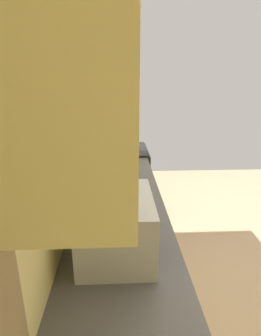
{
  "coord_description": "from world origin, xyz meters",
  "views": [
    {
      "loc": [
        -1.73,
        1.28,
        1.76
      ],
      "look_at": [
        -0.36,
        1.22,
        1.28
      ],
      "focal_mm": 28.93,
      "sensor_mm": 36.0,
      "label": 1
    }
  ],
  "objects": [
    {
      "name": "oven_range",
      "position": [
        1.47,
        1.26,
        0.46
      ],
      "size": [
        0.69,
        0.67,
        1.07
      ],
      "color": "black",
      "rests_on": "ground_plane"
    },
    {
      "name": "microwave",
      "position": [
        -0.53,
        1.3,
        1.04
      ],
      "size": [
        0.48,
        0.37,
        0.31
      ],
      "color": "#B7BABF",
      "rests_on": "counter_run"
    },
    {
      "name": "wall_back",
      "position": [
        0.0,
        1.64,
        1.37
      ],
      "size": [
        4.09,
        0.12,
        2.75
      ],
      "primitive_type": "cube",
      "color": "#EBD781",
      "rests_on": "ground_plane"
    },
    {
      "name": "kettle",
      "position": [
        0.63,
        1.18,
        0.96
      ],
      "size": [
        0.19,
        0.14,
        0.16
      ],
      "color": "#B7BABF",
      "rests_on": "counter_run"
    },
    {
      "name": "bowl",
      "position": [
        -0.1,
        1.18,
        0.92
      ],
      "size": [
        0.18,
        0.18,
        0.05
      ],
      "color": "#D84C47",
      "rests_on": "counter_run"
    },
    {
      "name": "counter_run",
      "position": [
        -0.42,
        1.28,
        0.44
      ],
      "size": [
        3.11,
        0.63,
        0.89
      ],
      "color": "beige",
      "rests_on": "ground_plane"
    },
    {
      "name": "upper_cabinets",
      "position": [
        -0.42,
        1.42,
        1.85
      ],
      "size": [
        1.92,
        0.33,
        0.67
      ],
      "color": "beige"
    }
  ]
}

